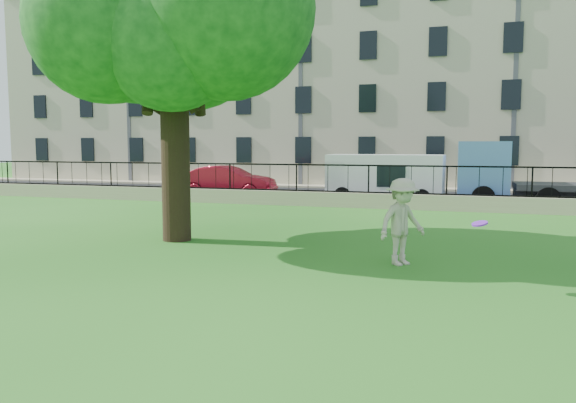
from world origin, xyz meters
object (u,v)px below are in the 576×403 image
(white_van, at_px, (385,178))
(frisbee, at_px, (480,224))
(man, at_px, (402,222))
(blue_truck, at_px, (540,174))
(red_sedan, at_px, (228,182))

(white_van, bearing_deg, frisbee, -74.31)
(white_van, bearing_deg, man, -78.89)
(man, xyz_separation_m, white_van, (-2.20, 12.94, 0.13))
(white_van, bearing_deg, blue_truck, 0.27)
(frisbee, xyz_separation_m, red_sedan, (-11.18, 14.46, -0.40))
(man, bearing_deg, blue_truck, 23.08)
(man, distance_m, white_van, 13.13)
(frisbee, bearing_deg, man, 132.31)
(frisbee, relative_size, blue_truck, 0.04)
(red_sedan, bearing_deg, man, -147.44)
(frisbee, distance_m, blue_truck, 14.68)
(blue_truck, bearing_deg, red_sedan, 178.77)
(red_sedan, bearing_deg, blue_truck, -94.49)
(blue_truck, bearing_deg, frisbee, -101.04)
(red_sedan, xyz_separation_m, blue_truck, (13.68, 0.00, 0.57))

